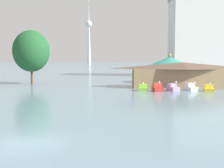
% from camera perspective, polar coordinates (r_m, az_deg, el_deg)
% --- Properties ---
extents(ground_plane, '(2000.00, 2000.00, 0.00)m').
position_cam_1_polar(ground_plane, '(19.09, -16.70, -11.74)').
color(ground_plane, slate).
extents(pedal_boat_lime, '(1.91, 2.41, 1.56)m').
position_cam_1_polar(pedal_boat_lime, '(49.96, 6.43, -0.85)').
color(pedal_boat_lime, '#8CCC3F').
rests_on(pedal_boat_lime, ground).
extents(pedal_boat_red, '(1.82, 2.63, 1.81)m').
position_cam_1_polar(pedal_boat_red, '(49.53, 9.36, -0.80)').
color(pedal_boat_red, red).
rests_on(pedal_boat_red, ground).
extents(pedal_boat_lavender, '(2.03, 3.08, 1.77)m').
position_cam_1_polar(pedal_boat_lavender, '(51.01, 12.40, -0.76)').
color(pedal_boat_lavender, '#B299D8').
rests_on(pedal_boat_lavender, ground).
extents(pedal_boat_white, '(2.20, 3.13, 1.62)m').
position_cam_1_polar(pedal_boat_white, '(52.42, 15.89, -0.67)').
color(pedal_boat_white, white).
rests_on(pedal_boat_white, ground).
extents(pedal_boat_yellow, '(2.07, 2.49, 1.56)m').
position_cam_1_polar(pedal_boat_yellow, '(51.78, 19.34, -0.92)').
color(pedal_boat_yellow, yellow).
rests_on(pedal_boat_yellow, ground).
extents(boathouse, '(21.35, 7.93, 5.06)m').
position_cam_1_polar(boathouse, '(57.89, 14.17, 1.97)').
color(boathouse, '#9E7F5B').
rests_on(boathouse, ground).
extents(green_roof_pavilion, '(12.75, 12.75, 7.04)m').
position_cam_1_polar(green_roof_pavilion, '(69.53, 11.75, 3.29)').
color(green_roof_pavilion, brown).
rests_on(green_roof_pavilion, ground).
extents(shoreline_tree_tall_left, '(8.25, 8.25, 12.25)m').
position_cam_1_polar(shoreline_tree_tall_left, '(65.87, -16.29, 6.51)').
color(shoreline_tree_tall_left, brown).
rests_on(shoreline_tree_tall_left, ground).
extents(background_building_block, '(30.60, 13.69, 27.54)m').
position_cam_1_polar(background_building_block, '(103.33, 20.40, 9.19)').
color(background_building_block, silver).
rests_on(background_building_block, ground).
extents(distant_broadcast_tower, '(9.63, 9.63, 122.04)m').
position_cam_1_polar(distant_broadcast_tower, '(426.14, -4.77, 10.87)').
color(distant_broadcast_tower, silver).
rests_on(distant_broadcast_tower, ground).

